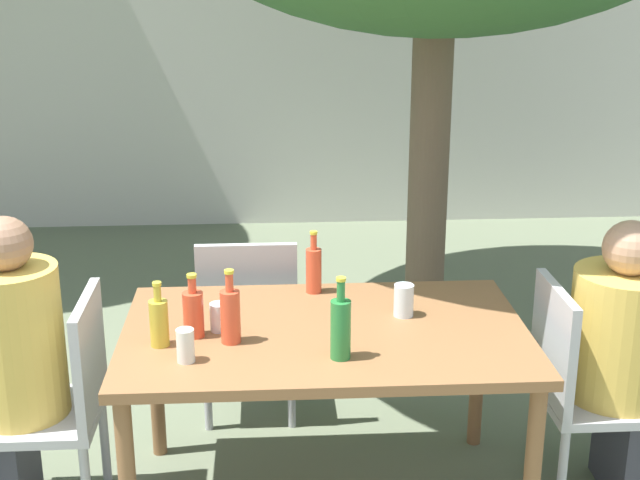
{
  "coord_description": "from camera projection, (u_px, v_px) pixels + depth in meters",
  "views": [
    {
      "loc": [
        -0.21,
        -3.04,
        2.09
      ],
      "look_at": [
        0.0,
        0.3,
        1.0
      ],
      "focal_mm": 50.0,
      "sensor_mm": 36.0,
      "label": 1
    }
  ],
  "objects": [
    {
      "name": "cafe_building_wall",
      "position": [
        291.0,
        45.0,
        6.78
      ],
      "size": [
        10.0,
        0.08,
        2.8
      ],
      "color": "beige",
      "rests_on": "ground_plane"
    },
    {
      "name": "dining_table_front",
      "position": [
        325.0,
        348.0,
        3.33
      ],
      "size": [
        1.51,
        0.94,
        0.75
      ],
      "color": "brown",
      "rests_on": "ground_plane"
    },
    {
      "name": "patio_chair_0",
      "position": [
        62.0,
        396.0,
        3.33
      ],
      "size": [
        0.44,
        0.44,
        0.89
      ],
      "rotation": [
        0.0,
        0.0,
        -1.57
      ],
      "color": "#B2B2B7",
      "rests_on": "ground_plane"
    },
    {
      "name": "patio_chair_1",
      "position": [
        578.0,
        381.0,
        3.45
      ],
      "size": [
        0.44,
        0.44,
        0.89
      ],
      "rotation": [
        0.0,
        0.0,
        1.57
      ],
      "color": "#B2B2B7",
      "rests_on": "ground_plane"
    },
    {
      "name": "patio_chair_2",
      "position": [
        248.0,
        318.0,
        4.04
      ],
      "size": [
        0.44,
        0.44,
        0.89
      ],
      "rotation": [
        0.0,
        0.0,
        3.14
      ],
      "color": "#B2B2B7",
      "rests_on": "ground_plane"
    },
    {
      "name": "person_seated_1",
      "position": [
        637.0,
        376.0,
        3.45
      ],
      "size": [
        0.6,
        0.39,
        1.15
      ],
      "rotation": [
        0.0,
        0.0,
        1.57
      ],
      "color": "#383842",
      "rests_on": "ground_plane"
    },
    {
      "name": "soda_bottle_0",
      "position": [
        230.0,
        314.0,
        3.17
      ],
      "size": [
        0.07,
        0.07,
        0.27
      ],
      "color": "#DB4C2D",
      "rests_on": "dining_table_front"
    },
    {
      "name": "oil_cruet_1",
      "position": [
        159.0,
        321.0,
        3.14
      ],
      "size": [
        0.07,
        0.07,
        0.24
      ],
      "color": "gold",
      "rests_on": "dining_table_front"
    },
    {
      "name": "green_bottle_2",
      "position": [
        341.0,
        327.0,
        3.04
      ],
      "size": [
        0.07,
        0.07,
        0.3
      ],
      "color": "#287A38",
      "rests_on": "dining_table_front"
    },
    {
      "name": "soda_bottle_3",
      "position": [
        193.0,
        312.0,
        3.22
      ],
      "size": [
        0.08,
        0.08,
        0.24
      ],
      "color": "#DB4C2D",
      "rests_on": "dining_table_front"
    },
    {
      "name": "soda_bottle_4",
      "position": [
        314.0,
        269.0,
        3.64
      ],
      "size": [
        0.06,
        0.06,
        0.26
      ],
      "color": "#DB4C2D",
      "rests_on": "dining_table_front"
    },
    {
      "name": "drinking_glass_0",
      "position": [
        404.0,
        300.0,
        3.41
      ],
      "size": [
        0.08,
        0.08,
        0.13
      ],
      "color": "silver",
      "rests_on": "dining_table_front"
    },
    {
      "name": "drinking_glass_1",
      "position": [
        185.0,
        345.0,
        3.03
      ],
      "size": [
        0.06,
        0.06,
        0.12
      ],
      "color": "silver",
      "rests_on": "dining_table_front"
    },
    {
      "name": "drinking_glass_2",
      "position": [
        219.0,
        317.0,
        3.28
      ],
      "size": [
        0.07,
        0.07,
        0.11
      ],
      "color": "white",
      "rests_on": "dining_table_front"
    }
  ]
}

